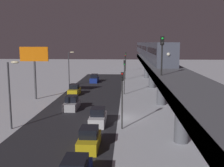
{
  "coord_description": "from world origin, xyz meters",
  "views": [
    {
      "loc": [
        -0.85,
        33.05,
        9.6
      ],
      "look_at": [
        1.74,
        -11.77,
        2.67
      ],
      "focal_mm": 42.65,
      "sensor_mm": 36.0,
      "label": 1
    }
  ],
  "objects_px": {
    "subway_train": "(147,49)",
    "sedan_yellow": "(74,90)",
    "traffic_light_distant": "(126,59)",
    "rail_signal": "(162,49)",
    "traffic_light_near": "(122,92)",
    "traffic_light_far": "(125,64)",
    "traffic_light_mid": "(124,72)",
    "sedan_yellow_2": "(89,140)",
    "sedan_white": "(98,117)",
    "commercial_billboard": "(34,59)",
    "sedan_blue_2": "(94,79)",
    "sedan_silver": "(72,104)"
  },
  "relations": [
    {
      "from": "sedan_yellow_2",
      "to": "traffic_light_far",
      "type": "relative_size",
      "value": 0.64
    },
    {
      "from": "subway_train",
      "to": "traffic_light_mid",
      "type": "xyz_separation_m",
      "value": [
        5.85,
        22.92,
        -3.82
      ]
    },
    {
      "from": "sedan_white",
      "to": "sedan_blue_2",
      "type": "bearing_deg",
      "value": 97.75
    },
    {
      "from": "rail_signal",
      "to": "sedan_yellow",
      "type": "bearing_deg",
      "value": -57.17
    },
    {
      "from": "subway_train",
      "to": "traffic_light_far",
      "type": "distance_m",
      "value": 7.48
    },
    {
      "from": "traffic_light_far",
      "to": "traffic_light_distant",
      "type": "height_order",
      "value": "same"
    },
    {
      "from": "rail_signal",
      "to": "traffic_light_far",
      "type": "relative_size",
      "value": 0.62
    },
    {
      "from": "rail_signal",
      "to": "traffic_light_mid",
      "type": "distance_m",
      "value": 22.32
    },
    {
      "from": "subway_train",
      "to": "sedan_yellow",
      "type": "height_order",
      "value": "subway_train"
    },
    {
      "from": "rail_signal",
      "to": "sedan_white",
      "type": "distance_m",
      "value": 11.11
    },
    {
      "from": "sedan_silver",
      "to": "traffic_light_mid",
      "type": "bearing_deg",
      "value": -123.04
    },
    {
      "from": "sedan_yellow_2",
      "to": "traffic_light_near",
      "type": "relative_size",
      "value": 0.64
    },
    {
      "from": "subway_train",
      "to": "sedan_yellow",
      "type": "xyz_separation_m",
      "value": [
        15.15,
        23.62,
        -7.21
      ]
    },
    {
      "from": "traffic_light_mid",
      "to": "sedan_blue_2",
      "type": "bearing_deg",
      "value": -63.79
    },
    {
      "from": "sedan_silver",
      "to": "sedan_yellow_2",
      "type": "xyz_separation_m",
      "value": [
        -4.6,
        14.32,
        -0.0
      ]
    },
    {
      "from": "rail_signal",
      "to": "traffic_light_near",
      "type": "height_order",
      "value": "rail_signal"
    },
    {
      "from": "rail_signal",
      "to": "commercial_billboard",
      "type": "bearing_deg",
      "value": -40.4
    },
    {
      "from": "subway_train",
      "to": "traffic_light_mid",
      "type": "distance_m",
      "value": 23.96
    },
    {
      "from": "subway_train",
      "to": "sedan_yellow",
      "type": "distance_m",
      "value": 28.97
    },
    {
      "from": "rail_signal",
      "to": "traffic_light_near",
      "type": "xyz_separation_m",
      "value": [
        4.07,
        -1.18,
        -4.76
      ]
    },
    {
      "from": "traffic_light_mid",
      "to": "subway_train",
      "type": "bearing_deg",
      "value": -104.32
    },
    {
      "from": "subway_train",
      "to": "traffic_light_near",
      "type": "height_order",
      "value": "subway_train"
    },
    {
      "from": "traffic_light_mid",
      "to": "traffic_light_far",
      "type": "bearing_deg",
      "value": -90.0
    },
    {
      "from": "sedan_white",
      "to": "sedan_yellow",
      "type": "xyz_separation_m",
      "value": [
        6.4,
        -17.86,
        0.0
      ]
    },
    {
      "from": "sedan_silver",
      "to": "sedan_yellow",
      "type": "height_order",
      "value": "same"
    },
    {
      "from": "rail_signal",
      "to": "sedan_silver",
      "type": "xyz_separation_m",
      "value": [
        11.57,
        -9.89,
        -8.16
      ]
    },
    {
      "from": "subway_train",
      "to": "traffic_light_mid",
      "type": "height_order",
      "value": "subway_train"
    },
    {
      "from": "traffic_light_near",
      "to": "traffic_light_distant",
      "type": "xyz_separation_m",
      "value": [
        0.0,
        -60.7,
        0.0
      ]
    },
    {
      "from": "sedan_white",
      "to": "traffic_light_near",
      "type": "bearing_deg",
      "value": -30.02
    },
    {
      "from": "sedan_yellow_2",
      "to": "traffic_light_mid",
      "type": "height_order",
      "value": "traffic_light_mid"
    },
    {
      "from": "traffic_light_near",
      "to": "traffic_light_distant",
      "type": "bearing_deg",
      "value": -90.0
    },
    {
      "from": "rail_signal",
      "to": "traffic_light_near",
      "type": "distance_m",
      "value": 6.38
    },
    {
      "from": "commercial_billboard",
      "to": "sedan_yellow",
      "type": "bearing_deg",
      "value": -142.58
    },
    {
      "from": "sedan_white",
      "to": "traffic_light_mid",
      "type": "height_order",
      "value": "traffic_light_mid"
    },
    {
      "from": "sedan_yellow",
      "to": "commercial_billboard",
      "type": "height_order",
      "value": "commercial_billboard"
    },
    {
      "from": "traffic_light_near",
      "to": "traffic_light_distant",
      "type": "height_order",
      "value": "same"
    },
    {
      "from": "sedan_blue_2",
      "to": "traffic_light_distant",
      "type": "bearing_deg",
      "value": -106.55
    },
    {
      "from": "sedan_yellow_2",
      "to": "traffic_light_near",
      "type": "distance_m",
      "value": 7.18
    },
    {
      "from": "rail_signal",
      "to": "traffic_light_distant",
      "type": "bearing_deg",
      "value": -86.24
    },
    {
      "from": "sedan_silver",
      "to": "sedan_blue_2",
      "type": "bearing_deg",
      "value": -90.0
    },
    {
      "from": "rail_signal",
      "to": "sedan_blue_2",
      "type": "bearing_deg",
      "value": -72.48
    },
    {
      "from": "sedan_yellow",
      "to": "traffic_light_far",
      "type": "height_order",
      "value": "traffic_light_far"
    },
    {
      "from": "sedan_blue_2",
      "to": "traffic_light_mid",
      "type": "bearing_deg",
      "value": 116.21
    },
    {
      "from": "subway_train",
      "to": "sedan_blue_2",
      "type": "distance_m",
      "value": 17.01
    },
    {
      "from": "sedan_yellow",
      "to": "traffic_light_near",
      "type": "height_order",
      "value": "traffic_light_near"
    },
    {
      "from": "sedan_white",
      "to": "sedan_yellow_2",
      "type": "relative_size",
      "value": 1.06
    },
    {
      "from": "sedan_yellow",
      "to": "traffic_light_distant",
      "type": "bearing_deg",
      "value": -102.73
    },
    {
      "from": "traffic_light_distant",
      "to": "traffic_light_far",
      "type": "bearing_deg",
      "value": 90.0
    },
    {
      "from": "sedan_white",
      "to": "traffic_light_far",
      "type": "height_order",
      "value": "traffic_light_far"
    },
    {
      "from": "subway_train",
      "to": "sedan_silver",
      "type": "xyz_separation_m",
      "value": [
        13.35,
        34.45,
        -7.21
      ]
    }
  ]
}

